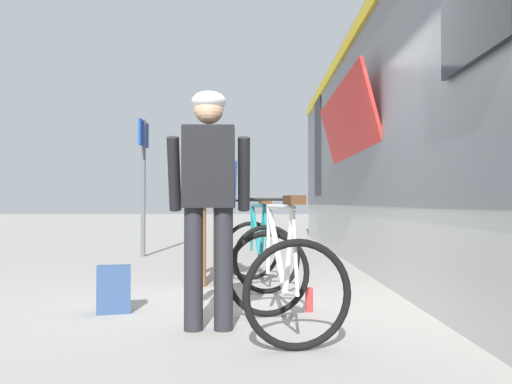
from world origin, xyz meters
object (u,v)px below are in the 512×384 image
train_car (492,120)px  water_bottle_near_the_bikes (310,300)px  platform_sign_post (144,164)px  cyclist_near_in_dark (209,187)px  bicycle_far_teal (259,250)px  backpack_on_platform (114,289)px  bicycle_near_white (281,276)px  cyclist_far_in_blue (210,192)px

train_car → water_bottle_near_the_bikes: bearing=-141.1°
train_car → platform_sign_post: train_car is taller
train_car → platform_sign_post: size_ratio=6.73×
cyclist_near_in_dark → train_car: bearing=39.0°
train_car → cyclist_near_in_dark: (-3.28, -2.66, -0.91)m
bicycle_far_teal → backpack_on_platform: 1.92m
cyclist_near_in_dark → bicycle_near_white: 0.84m
cyclist_near_in_dark → platform_sign_post: bearing=106.8°
bicycle_far_teal → bicycle_near_white: bearing=-85.9°
cyclist_far_in_blue → bicycle_far_teal: size_ratio=1.51×
bicycle_far_teal → water_bottle_near_the_bikes: 1.50m
train_car → backpack_on_platform: 4.95m
train_car → bicycle_far_teal: bearing=-168.5°
bicycle_near_white → water_bottle_near_the_bikes: (0.28, 0.71, -0.30)m
bicycle_near_white → backpack_on_platform: (-1.39, 0.67, -0.20)m
bicycle_far_teal → backpack_on_platform: size_ratio=2.93×
train_car → cyclist_far_in_blue: size_ratio=9.17×
cyclist_far_in_blue → backpack_on_platform: cyclist_far_in_blue is taller
cyclist_far_in_blue → backpack_on_platform: (-0.69, -1.44, -0.85)m
bicycle_far_teal → cyclist_far_in_blue: bearing=-178.7°
train_car → cyclist_near_in_dark: size_ratio=9.17×
backpack_on_platform → bicycle_near_white: bearing=-39.7°
cyclist_near_in_dark → bicycle_near_white: bearing=-5.5°
cyclist_far_in_blue → platform_sign_post: bearing=113.7°
bicycle_near_white → water_bottle_near_the_bikes: 0.82m
cyclist_far_in_blue → platform_sign_post: platform_sign_post is taller
backpack_on_platform → water_bottle_near_the_bikes: size_ratio=1.95×
bicycle_far_teal → water_bottle_near_the_bikes: bearing=-73.0°
cyclist_far_in_blue → bicycle_far_teal: cyclist_far_in_blue is taller
backpack_on_platform → cyclist_near_in_dark: bearing=-49.7°
train_car → bicycle_near_white: size_ratio=13.79×
cyclist_near_in_dark → water_bottle_near_the_bikes: cyclist_near_in_dark is taller
bicycle_near_white → platform_sign_post: bearing=111.7°
water_bottle_near_the_bikes → platform_sign_post: 5.52m
train_car → water_bottle_near_the_bikes: 3.69m
cyclist_near_in_dark → water_bottle_near_the_bikes: bearing=39.4°
cyclist_far_in_blue → platform_sign_post: 3.67m
backpack_on_platform → platform_sign_post: size_ratio=0.17×
bicycle_near_white → platform_sign_post: size_ratio=0.49×
platform_sign_post → cyclist_far_in_blue: bearing=-66.3°
backpack_on_platform → bicycle_far_teal: bearing=35.4°
train_car → cyclist_near_in_dark: 4.32m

